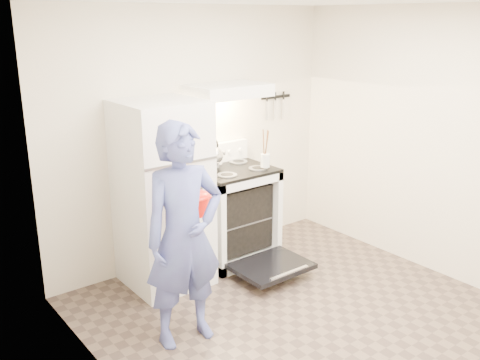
{
  "coord_description": "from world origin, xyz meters",
  "views": [
    {
      "loc": [
        -2.82,
        -2.57,
        2.38
      ],
      "look_at": [
        -0.05,
        1.0,
        1.0
      ],
      "focal_mm": 40.0,
      "sensor_mm": 36.0,
      "label": 1
    }
  ],
  "objects_px": {
    "stove_body": "(233,215)",
    "dutch_oven": "(192,204)",
    "person": "(184,236)",
    "tea_kettle": "(213,155)",
    "refrigerator": "(163,195)"
  },
  "relations": [
    {
      "from": "tea_kettle",
      "to": "refrigerator",
      "type": "bearing_deg",
      "value": -168.93
    },
    {
      "from": "refrigerator",
      "to": "person",
      "type": "distance_m",
      "value": 0.98
    },
    {
      "from": "refrigerator",
      "to": "dutch_oven",
      "type": "height_order",
      "value": "refrigerator"
    },
    {
      "from": "stove_body",
      "to": "dutch_oven",
      "type": "height_order",
      "value": "dutch_oven"
    },
    {
      "from": "tea_kettle",
      "to": "person",
      "type": "distance_m",
      "value": 1.46
    },
    {
      "from": "tea_kettle",
      "to": "person",
      "type": "relative_size",
      "value": 0.18
    },
    {
      "from": "person",
      "to": "tea_kettle",
      "type": "bearing_deg",
      "value": 52.14
    },
    {
      "from": "refrigerator",
      "to": "person",
      "type": "xyz_separation_m",
      "value": [
        -0.35,
        -0.91,
        -0.0
      ]
    },
    {
      "from": "refrigerator",
      "to": "stove_body",
      "type": "distance_m",
      "value": 0.9
    },
    {
      "from": "dutch_oven",
      "to": "person",
      "type": "bearing_deg",
      "value": -131.68
    },
    {
      "from": "tea_kettle",
      "to": "dutch_oven",
      "type": "distance_m",
      "value": 1.05
    },
    {
      "from": "person",
      "to": "dutch_oven",
      "type": "height_order",
      "value": "person"
    },
    {
      "from": "person",
      "to": "stove_body",
      "type": "bearing_deg",
      "value": 44.76
    },
    {
      "from": "refrigerator",
      "to": "person",
      "type": "bearing_deg",
      "value": -110.76
    },
    {
      "from": "person",
      "to": "refrigerator",
      "type": "bearing_deg",
      "value": 74.94
    }
  ]
}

